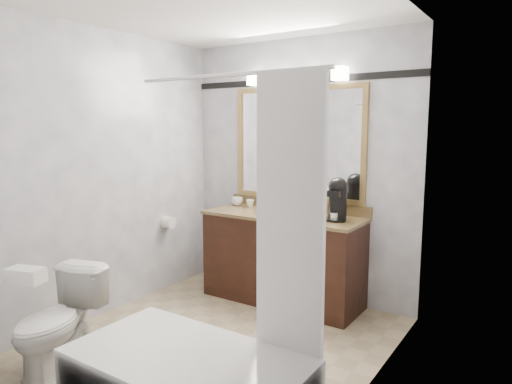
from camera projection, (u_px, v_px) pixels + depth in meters
room at (215, 183)px, 3.38m from camera, size 2.42×2.62×2.52m
vanity at (283, 256)px, 4.34m from camera, size 1.53×0.58×0.97m
mirror at (297, 144)px, 4.41m from camera, size 1.40×0.04×1.10m
vanity_light_bar at (295, 76)px, 4.27m from camera, size 1.02×0.14×0.12m
accent_stripe at (299, 80)px, 4.33m from camera, size 2.40×0.01×0.06m
bathtub at (193, 383)px, 2.48m from camera, size 1.30×0.75×1.96m
tp_roll at (168, 222)px, 4.63m from camera, size 0.11×0.12×0.12m
toilet at (58, 322)px, 3.10m from camera, size 0.54×0.75×0.68m
tissue_box at (25, 275)px, 2.88m from camera, size 0.26×0.19×0.09m
coffee_maker at (337, 198)px, 4.00m from camera, size 0.19×0.25×0.38m
cup_left at (237, 201)px, 4.75m from camera, size 0.13×0.13×0.09m
cup_right at (250, 203)px, 4.65m from camera, size 0.09×0.09×0.08m
soap_bottle_a at (271, 204)px, 4.51m from camera, size 0.07×0.07×0.12m
soap_bar at (304, 213)px, 4.29m from camera, size 0.09×0.07×0.02m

